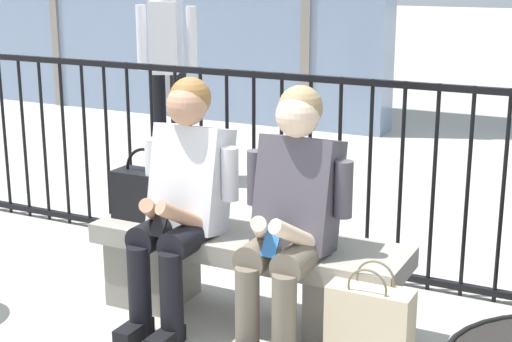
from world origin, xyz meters
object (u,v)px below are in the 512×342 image
stone_bench (247,269)px  handbag_on_bench (146,194)px  shopping_bag (369,332)px  bystander_at_railing (167,59)px  seated_person_with_phone (182,195)px  seated_person_companion (290,211)px

stone_bench → handbag_on_bench: 0.66m
shopping_bag → bystander_at_railing: 3.48m
shopping_bag → seated_person_with_phone: bearing=172.1°
shopping_bag → handbag_on_bench: bearing=168.7°
seated_person_with_phone → handbag_on_bench: bearing=157.8°
seated_person_with_phone → handbag_on_bench: seated_person_with_phone is taller
shopping_bag → bystander_at_railing: size_ratio=0.31×
seated_person_with_phone → bystander_at_railing: (-1.48, 2.16, 0.35)m
stone_bench → shopping_bag: shopping_bag is taller
stone_bench → bystander_at_railing: size_ratio=0.94×
stone_bench → bystander_at_railing: 2.79m
seated_person_companion → shopping_bag: bearing=-17.9°
seated_person_with_phone → shopping_bag: bearing=-7.9°
seated_person_companion → shopping_bag: (0.44, -0.14, -0.44)m
stone_bench → handbag_on_bench: handbag_on_bench is taller
stone_bench → handbag_on_bench: size_ratio=4.23×
handbag_on_bench → shopping_bag: bearing=-11.3°
handbag_on_bench → bystander_at_railing: 2.39m
handbag_on_bench → bystander_at_railing: (-1.19, 2.04, 0.42)m
seated_person_with_phone → seated_person_companion: same height
seated_person_companion → handbag_on_bench: (-0.87, 0.12, -0.07)m
seated_person_with_phone → seated_person_companion: size_ratio=1.00×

